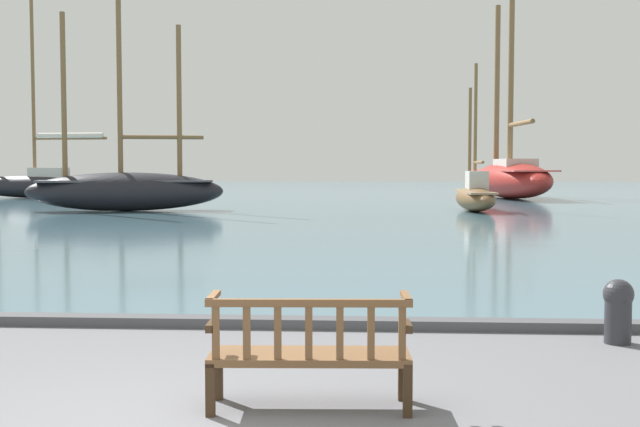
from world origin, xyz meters
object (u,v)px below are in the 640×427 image
object	(u,v)px
sailboat_outer_port	(39,182)
mooring_bollard	(618,308)
park_bench	(309,351)
sailboat_distant_harbor	(126,188)
sailboat_mid_starboard	(475,195)
sailboat_far_port	(511,176)

from	to	relation	value
sailboat_outer_port	mooring_bollard	world-z (taller)	sailboat_outer_port
sailboat_outer_port	mooring_bollard	size ratio (longest dim) A/B	16.49
park_bench	mooring_bollard	world-z (taller)	park_bench
sailboat_outer_port	park_bench	bearing A→B (deg)	-64.41
mooring_bollard	park_bench	bearing A→B (deg)	-141.16
park_bench	sailboat_distant_harbor	xyz separation A→B (m)	(-9.38, 25.64, 0.55)
sailboat_mid_starboard	sailboat_outer_port	bearing A→B (deg)	153.92
sailboat_far_port	mooring_bollard	world-z (taller)	sailboat_far_port
sailboat_outer_port	sailboat_mid_starboard	bearing A→B (deg)	-26.08
sailboat_mid_starboard	sailboat_outer_port	world-z (taller)	sailboat_outer_port
park_bench	sailboat_mid_starboard	distance (m)	26.98
sailboat_distant_harbor	sailboat_mid_starboard	size ratio (longest dim) A/B	1.56
sailboat_far_port	sailboat_outer_port	world-z (taller)	sailboat_far_port
sailboat_distant_harbor	sailboat_far_port	xyz separation A→B (m)	(17.82, 13.77, 0.31)
sailboat_distant_harbor	park_bench	bearing A→B (deg)	-69.91
sailboat_distant_harbor	sailboat_mid_starboard	distance (m)	14.18
sailboat_distant_harbor	sailboat_outer_port	distance (m)	14.91
park_bench	sailboat_far_port	world-z (taller)	sailboat_far_port
park_bench	sailboat_far_port	distance (m)	40.31
sailboat_distant_harbor	sailboat_far_port	world-z (taller)	sailboat_far_port
sailboat_far_port	sailboat_distant_harbor	bearing A→B (deg)	-142.31
sailboat_distant_harbor	sailboat_outer_port	xyz separation A→B (m)	(-8.70, 12.10, -0.03)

